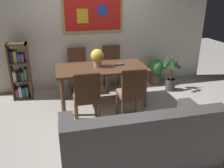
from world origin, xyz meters
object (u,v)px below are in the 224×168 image
object	(u,v)px
dining_chair_near_left	(87,95)
dining_chair_far_right	(112,64)
dining_chair_far_left	(78,67)
bookshelf	(20,73)
dining_chair_near_right	(132,90)
potted_ivy	(156,70)
leather_couch	(139,145)
potted_palm	(171,74)
flower_vase	(97,57)
dining_table	(101,72)
tv_remote	(120,65)

from	to	relation	value
dining_chair_near_left	dining_chair_far_right	world-z (taller)	same
dining_chair_near_left	dining_chair_far_left	bearing A→B (deg)	89.39
bookshelf	dining_chair_near_right	bearing A→B (deg)	-36.90
dining_chair_near_left	dining_chair_far_left	xyz separation A→B (m)	(0.02, 1.47, 0.00)
potted_ivy	dining_chair_far_right	bearing A→B (deg)	177.43
leather_couch	potted_palm	bearing A→B (deg)	54.93
dining_chair_far_right	flower_vase	distance (m)	0.94
potted_palm	dining_chair_near_left	bearing A→B (deg)	-152.21
leather_couch	dining_chair_far_right	bearing A→B (deg)	83.23
dining_chair_near_right	potted_palm	xyz separation A→B (m)	(1.21, 1.01, -0.17)
dining_table	tv_remote	world-z (taller)	tv_remote
dining_chair_far_left	tv_remote	world-z (taller)	dining_chair_far_left
dining_chair_far_right	bookshelf	distance (m)	1.88
potted_ivy	dining_chair_far_left	bearing A→B (deg)	179.68
tv_remote	dining_table	bearing A→B (deg)	-176.68
potted_palm	flower_vase	size ratio (longest dim) A/B	2.60
dining_chair_far_left	potted_ivy	world-z (taller)	dining_chair_far_left
dining_table	leather_couch	xyz separation A→B (m)	(0.08, -1.81, -0.32)
leather_couch	tv_remote	distance (m)	1.90
dining_chair_near_left	bookshelf	size ratio (longest dim) A/B	0.82
dining_chair_near_left	potted_palm	distance (m)	2.19
dining_chair_near_left	potted_palm	xyz separation A→B (m)	(1.93, 1.02, -0.17)
potted_palm	tv_remote	xyz separation A→B (m)	(-1.20, -0.26, 0.37)
dining_table	dining_chair_far_right	bearing A→B (deg)	62.94
dining_chair_far_left	flower_vase	distance (m)	0.84
potted_ivy	tv_remote	world-z (taller)	tv_remote
leather_couch	dining_chair_far_left	bearing A→B (deg)	99.92
tv_remote	potted_ivy	bearing A→B (deg)	33.69
dining_table	potted_ivy	size ratio (longest dim) A/B	2.81
dining_chair_far_left	potted_ivy	size ratio (longest dim) A/B	1.58
potted_ivy	leather_couch	bearing A→B (deg)	-117.41
dining_chair_near_left	tv_remote	distance (m)	1.07
dining_table	tv_remote	bearing A→B (deg)	3.32
leather_couch	flower_vase	distance (m)	1.95
bookshelf	potted_ivy	world-z (taller)	bookshelf
dining_table	dining_chair_near_left	size ratio (longest dim) A/B	1.78
tv_remote	flower_vase	bearing A→B (deg)	178.21
dining_chair_far_left	dining_chair_near_right	bearing A→B (deg)	-64.44
dining_chair_far_left	leather_couch	bearing A→B (deg)	-80.08
dining_chair_near_left	dining_chair_near_right	world-z (taller)	same
bookshelf	flower_vase	size ratio (longest dim) A/B	3.45
dining_chair_near_left	flower_vase	bearing A→B (deg)	67.85
dining_chair_near_left	dining_table	bearing A→B (deg)	63.03
flower_vase	dining_chair_far_left	bearing A→B (deg)	113.23
dining_chair_near_left	tv_remote	xyz separation A→B (m)	(0.73, 0.76, 0.20)
dining_chair_far_right	dining_chair_far_left	world-z (taller)	same
dining_chair_far_right	dining_table	bearing A→B (deg)	-117.06
dining_chair_far_right	flower_vase	xyz separation A→B (m)	(-0.45, -0.73, 0.37)
flower_vase	dining_table	bearing A→B (deg)	-28.21
dining_chair_far_left	tv_remote	size ratio (longest dim) A/B	5.76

